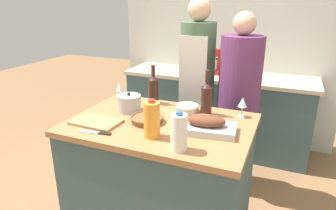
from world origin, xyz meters
TOP-DOWN VIEW (x-y plane):
  - kitchen_island at (0.00, 0.00)m, footprint 1.22×0.85m
  - back_counter at (0.00, 1.61)m, footprint 2.16×0.60m
  - back_wall at (0.00, 1.96)m, footprint 2.66×0.10m
  - roasting_pan at (0.32, -0.03)m, footprint 0.40×0.26m
  - wicker_basket at (-0.09, -0.04)m, footprint 0.23×0.23m
  - cutting_board at (-0.39, -0.19)m, footprint 0.33×0.22m
  - stock_pot at (-0.30, 0.10)m, footprint 0.18×0.18m
  - mixing_bowl at (0.10, 0.25)m, footprint 0.17×0.17m
  - juice_jug at (0.05, -0.23)m, footprint 0.10×0.10m
  - milk_jug at (0.25, -0.32)m, footprint 0.09×0.09m
  - wine_bottle_green at (-0.21, 0.33)m, footprint 0.08×0.08m
  - wine_bottle_dark at (0.24, 0.26)m, footprint 0.08×0.08m
  - wine_glass_left at (0.49, 0.31)m, footprint 0.06×0.06m
  - wine_glass_right at (-0.51, 0.32)m, footprint 0.06×0.06m
  - knife_chef at (-0.30, -0.32)m, footprint 0.22×0.06m
  - stand_mixer at (-0.04, 1.61)m, footprint 0.18×0.14m
  - condiment_bottle_tall at (-0.33, 1.77)m, footprint 0.06×0.06m
  - condiment_bottle_short at (-0.06, 1.76)m, footprint 0.06×0.06m
  - condiment_bottle_extra at (-0.24, 1.49)m, footprint 0.07×0.07m
  - person_cook_aproned at (-0.02, 0.87)m, footprint 0.32×0.32m
  - person_cook_guest at (0.37, 0.82)m, footprint 0.36×0.36m

SIDE VIEW (x-z plane):
  - back_counter at x=0.00m, z-range 0.00..0.91m
  - kitchen_island at x=0.00m, z-range 0.00..0.94m
  - person_cook_guest at x=0.37m, z-range 0.08..1.72m
  - knife_chef at x=-0.30m, z-range 0.94..0.95m
  - cutting_board at x=-0.39m, z-range 0.94..0.96m
  - wicker_basket at x=-0.09m, z-range 0.94..0.98m
  - mixing_bowl at x=0.10m, z-range 0.94..0.99m
  - person_cook_aproned at x=-0.02m, z-range 0.10..1.84m
  - condiment_bottle_short at x=-0.06m, z-range 0.90..1.05m
  - condiment_bottle_extra at x=-0.24m, z-range 0.90..1.06m
  - roasting_pan at x=0.32m, z-range 0.92..1.04m
  - condiment_bottle_tall at x=-0.33m, z-range 0.90..1.08m
  - stock_pot at x=-0.30m, z-range 0.93..1.07m
  - stand_mixer at x=-0.04m, z-range 0.88..1.17m
  - wine_glass_right at x=-0.51m, z-range 0.97..1.10m
  - wine_glass_left at x=0.49m, z-range 0.97..1.11m
  - milk_jug at x=0.25m, z-range 0.93..1.16m
  - juice_jug at x=0.05m, z-range 0.93..1.17m
  - wine_bottle_green at x=-0.21m, z-range 0.91..1.21m
  - wine_bottle_dark at x=0.24m, z-range 0.90..1.23m
  - back_wall at x=0.00m, z-range 0.00..2.55m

